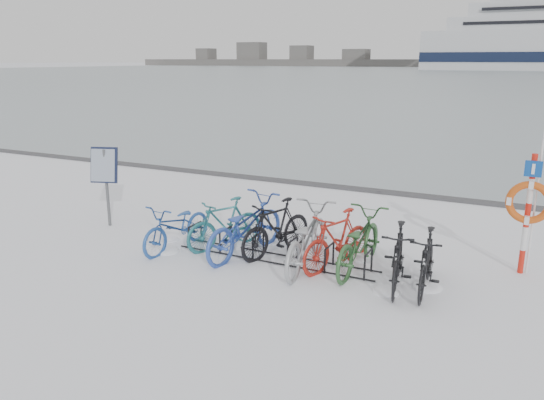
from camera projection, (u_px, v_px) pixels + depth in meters
name	position (u px, v px, depth m)	size (l,w,h in m)	color
ground	(275.00, 259.00, 10.03)	(900.00, 900.00, 0.00)	white
ice_sheet	(522.00, 73.00, 144.49)	(400.00, 298.00, 0.02)	#93A1A6
quay_edge	(365.00, 190.00, 15.14)	(400.00, 0.25, 0.10)	#3F3F42
bike_rack	(275.00, 250.00, 9.98)	(4.00, 0.48, 0.46)	black
info_board	(105.00, 170.00, 11.72)	(0.64, 0.41, 1.80)	#595B5E
lifebuoy_station	(529.00, 203.00, 9.01)	(0.75, 0.22, 3.89)	red
shoreline	(281.00, 61.00, 286.78)	(180.00, 12.00, 9.50)	#464646
bike_0	(177.00, 225.00, 10.51)	(0.65, 1.86, 0.98)	#234D99
bike_1	(225.00, 222.00, 10.55)	(0.49, 1.74, 1.04)	#236970
bike_2	(245.00, 225.00, 10.16)	(0.78, 2.25, 1.18)	#2D4BA6
bike_3	(276.00, 226.00, 10.19)	(0.52, 1.84, 1.11)	black
bike_4	(306.00, 236.00, 9.54)	(0.77, 2.21, 1.16)	#96999D
bike_5	(337.00, 238.00, 9.53)	(0.51, 1.81, 1.09)	#AF251A
bike_6	(358.00, 240.00, 9.46)	(0.73, 2.08, 1.09)	#2C582D
bike_7	(398.00, 255.00, 8.73)	(0.50, 1.79, 1.07)	black
bike_8	(427.00, 260.00, 8.59)	(0.48, 1.71, 1.03)	black
snow_drifts	(293.00, 262.00, 9.90)	(5.71, 1.83, 0.19)	white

